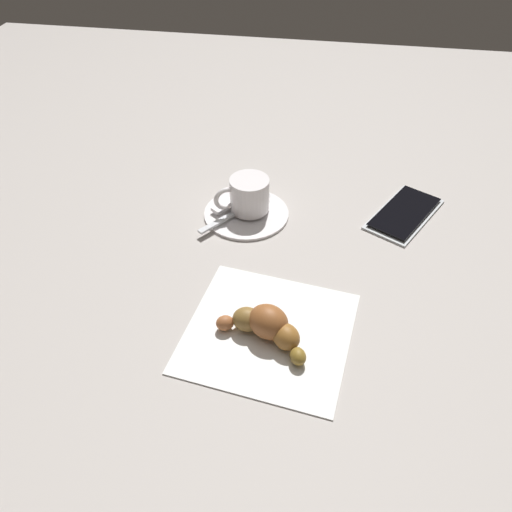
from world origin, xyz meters
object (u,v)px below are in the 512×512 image
object	(u,v)px
cell_phone	(404,213)
croissant	(267,326)
espresso_cup	(248,195)
sugar_packet	(230,203)
napkin	(268,332)
teaspoon	(247,206)
saucer	(246,212)

from	to	relation	value
cell_phone	croissant	bearing A→B (deg)	147.59
espresso_cup	sugar_packet	xyz separation A→B (m)	(0.01, 0.03, -0.02)
sugar_packet	croissant	distance (m)	0.27
napkin	sugar_packet	bearing A→B (deg)	22.15
napkin	teaspoon	bearing A→B (deg)	16.47
napkin	cell_phone	xyz separation A→B (m)	(0.27, -0.18, 0.00)
espresso_cup	cell_phone	distance (m)	0.25
cell_phone	saucer	bearing A→B (deg)	99.22
saucer	cell_phone	size ratio (longest dim) A/B	0.83
saucer	teaspoon	distance (m)	0.01
sugar_packet	cell_phone	size ratio (longest dim) A/B	0.41
saucer	napkin	distance (m)	0.24
saucer	teaspoon	world-z (taller)	teaspoon
saucer	cell_phone	world-z (taller)	saucer
sugar_packet	cell_phone	xyz separation A→B (m)	(0.03, -0.27, -0.01)
saucer	napkin	bearing A→B (deg)	-163.13
espresso_cup	sugar_packet	bearing A→B (deg)	78.93
croissant	napkin	bearing A→B (deg)	-7.96
espresso_cup	cell_phone	bearing A→B (deg)	-81.61
teaspoon	espresso_cup	bearing A→B (deg)	-130.66
saucer	croissant	xyz separation A→B (m)	(-0.24, -0.07, 0.02)
espresso_cup	napkin	distance (m)	0.25
teaspoon	sugar_packet	distance (m)	0.03
teaspoon	napkin	xyz separation A→B (m)	(-0.24, -0.07, -0.01)
sugar_packet	croissant	xyz separation A→B (m)	(-0.25, -0.10, 0.01)
cell_phone	sugar_packet	bearing A→B (deg)	96.22
teaspoon	cell_phone	bearing A→B (deg)	-82.28
teaspoon	napkin	distance (m)	0.25
espresso_cup	napkin	size ratio (longest dim) A/B	0.42
sugar_packet	croissant	bearing A→B (deg)	57.36
teaspoon	napkin	size ratio (longest dim) A/B	0.62
espresso_cup	teaspoon	xyz separation A→B (m)	(0.00, 0.00, -0.02)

